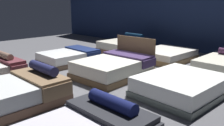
# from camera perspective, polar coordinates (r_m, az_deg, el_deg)

# --- Properties ---
(ground_plane) EXTENTS (18.00, 18.00, 0.02)m
(ground_plane) POSITION_cam_1_polar(r_m,az_deg,el_deg) (7.14, 1.22, -2.89)
(ground_plane) COLOR #5B5B60
(showroom_back_wall) EXTENTS (18.00, 0.06, 3.50)m
(showroom_back_wall) POSITION_cam_1_polar(r_m,az_deg,el_deg) (10.93, 19.66, 11.68)
(showroom_back_wall) COLOR navy
(showroom_back_wall) RESTS_ON ground_plane
(bed_1) EXTENTS (1.57, 1.94, 0.78)m
(bed_1) POSITION_cam_1_polar(r_m,az_deg,el_deg) (5.42, -22.04, -6.58)
(bed_1) COLOR brown
(bed_1) RESTS_ON ground_plane
(bed_3) EXTENTS (1.50, 1.95, 0.46)m
(bed_3) POSITION_cam_1_polar(r_m,az_deg,el_deg) (8.64, -10.33, 1.46)
(bed_3) COLOR brown
(bed_3) RESTS_ON ground_plane
(bed_4) EXTENTS (1.68, 2.21, 1.05)m
(bed_4) POSITION_cam_1_polar(r_m,az_deg,el_deg) (6.96, 0.55, -0.93)
(bed_4) COLOR brown
(bed_4) RESTS_ON ground_plane
(bed_5) EXTENTS (1.74, 2.05, 0.47)m
(bed_5) POSITION_cam_1_polar(r_m,az_deg,el_deg) (5.74, 16.33, -5.32)
(bed_5) COLOR #4F5A53
(bed_5) RESTS_ON ground_plane
(bed_6) EXTENTS (1.51, 2.00, 0.75)m
(bed_6) POSITION_cam_1_polar(r_m,az_deg,el_deg) (10.47, 2.78, 4.22)
(bed_6) COLOR brown
(bed_6) RESTS_ON ground_plane
(bed_7) EXTENTS (1.68, 2.02, 0.40)m
(bed_7) POSITION_cam_1_polar(r_m,az_deg,el_deg) (9.11, 13.03, 1.90)
(bed_7) COLOR olive
(bed_7) RESTS_ON ground_plane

